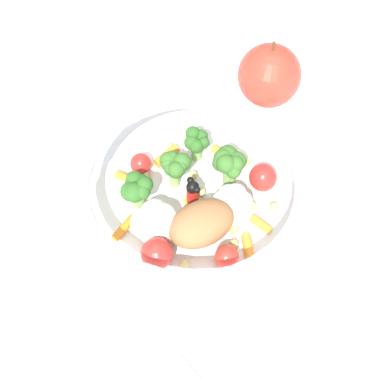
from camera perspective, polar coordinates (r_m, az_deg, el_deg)
The scene contains 3 objects.
ground_plane at distance 0.63m, azimuth -0.47°, elevation -3.13°, with size 2.40×2.40×0.00m, color white.
food_container at distance 0.61m, azimuth 0.01°, elevation -0.50°, with size 0.24×0.24×0.06m.
loose_apple at distance 0.73m, azimuth 7.77°, elevation 11.55°, with size 0.08×0.08×0.09m.
Camera 1 is at (-0.27, -0.21, 0.53)m, focal length 53.06 mm.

